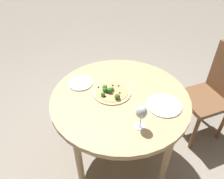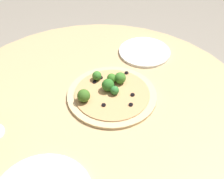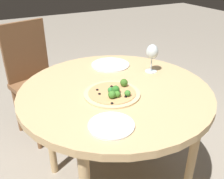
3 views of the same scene
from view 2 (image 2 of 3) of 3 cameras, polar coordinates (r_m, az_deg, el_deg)
The scene contains 3 objects.
dining_table at distance 1.05m, azimuth -2.70°, elevation -6.36°, with size 1.06×1.06×0.77m.
pizza at distance 1.03m, azimuth -0.29°, elevation -0.56°, with size 0.30×0.30×0.06m.
plate_near at distance 1.24m, azimuth 5.97°, elevation 6.87°, with size 0.20×0.20×0.01m.
Camera 2 is at (-0.03, 0.70, 1.48)m, focal length 50.00 mm.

